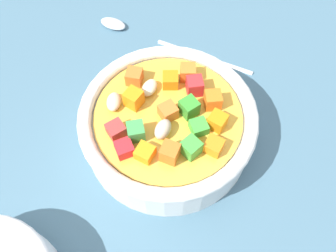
{
  "coord_description": "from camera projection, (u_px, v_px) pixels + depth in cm",
  "views": [
    {
      "loc": [
        19.81,
        4.71,
        37.57
      ],
      "look_at": [
        0.0,
        0.0,
        2.85
      ],
      "focal_mm": 37.4,
      "sensor_mm": 36.0,
      "label": 1
    }
  ],
  "objects": [
    {
      "name": "ground_plane",
      "position": [
        168.0,
        142.0,
        0.44
      ],
      "size": [
        140.0,
        140.0,
        2.0
      ],
      "primitive_type": "cube",
      "color": "#42667A"
    },
    {
      "name": "spoon",
      "position": [
        148.0,
        36.0,
        0.51
      ],
      "size": [
        5.95,
        23.45,
        1.06
      ],
      "rotation": [
        0.0,
        0.0,
        4.52
      ],
      "color": "silver",
      "rests_on": "ground_plane"
    },
    {
      "name": "soup_bowl_main",
      "position": [
        168.0,
        124.0,
        0.4
      ],
      "size": [
        19.83,
        19.83,
        7.18
      ],
      "color": "white",
      "rests_on": "ground_plane"
    }
  ]
}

